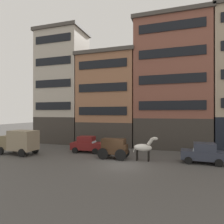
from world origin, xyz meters
TOP-DOWN VIEW (x-y plane):
  - ground_plane at (0.00, 0.00)m, footprint 120.00×120.00m
  - building_far_left at (-12.33, 10.43)m, footprint 7.39×5.64m
  - building_center_left at (-4.71, 10.43)m, footprint 8.55×5.64m
  - building_center_right at (4.05, 10.43)m, footprint 9.69×5.64m
  - cargo_wagon at (-1.24, 2.00)m, footprint 2.91×1.52m
  - draft_horse at (1.71, 2.00)m, footprint 2.34×0.61m
  - delivery_truck_near at (-11.76, 0.78)m, footprint 4.43×2.32m
  - sedan_dark at (6.93, 2.70)m, footprint 3.79×2.03m
  - sedan_parked_curb at (-5.11, 4.08)m, footprint 3.79×2.05m
  - fire_hydrant_curbside at (-13.69, 5.79)m, footprint 0.24×0.24m

SIDE VIEW (x-z plane):
  - ground_plane at x=0.00m, z-range 0.00..0.00m
  - fire_hydrant_curbside at x=-13.69m, z-range 0.01..0.84m
  - sedan_dark at x=6.93m, z-range 0.00..1.83m
  - sedan_parked_curb at x=-5.11m, z-range 0.00..1.83m
  - cargo_wagon at x=-1.24m, z-range 0.16..2.14m
  - draft_horse at x=1.71m, z-range 0.12..2.42m
  - delivery_truck_near at x=-11.76m, z-range 0.11..2.73m
  - building_center_left at x=-4.71m, z-range 0.05..13.12m
  - building_center_right at x=4.05m, z-range 0.05..17.02m
  - building_far_left at x=-12.33m, z-range 0.05..17.42m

